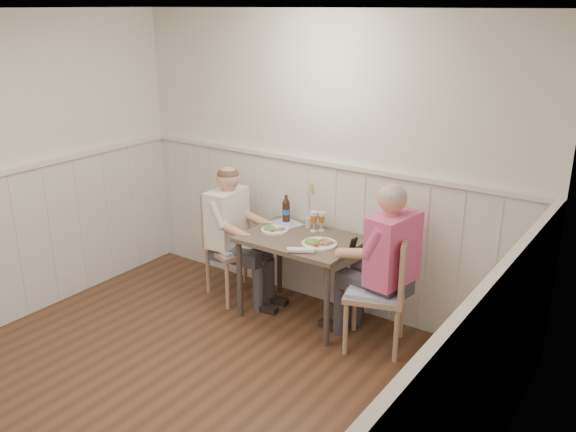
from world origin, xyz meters
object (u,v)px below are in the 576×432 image
Objects in this scene: dining_table at (301,248)px; grass_vase at (308,206)px; chair_right at (384,287)px; man_in_pink at (386,279)px; diner_cream at (231,244)px; chair_left at (233,240)px; beer_bottle at (286,210)px.

grass_vase reaches higher than dining_table.
dining_table is 0.82m from chair_right.
grass_vase is at bearing 164.23° from man_in_pink.
grass_vase is (0.65, 0.29, 0.41)m from diner_cream.
man_in_pink is at bearing -1.49° from chair_left.
beer_bottle is (-1.15, 0.27, 0.28)m from man_in_pink.
dining_table is 1.00× the size of chair_left.
grass_vase is at bearing 109.52° from dining_table.
beer_bottle is at bearing 37.20° from diner_cream.
beer_bottle reaches higher than chair_right.
chair_left reaches higher than chair_right.
beer_bottle is 0.57× the size of grass_vase.
beer_bottle is at bearing 175.93° from grass_vase.
diner_cream is (-1.55, -0.00, 0.01)m from chair_right.
grass_vase is (-0.90, 0.25, 0.37)m from man_in_pink.
chair_right is at bearing -17.76° from grass_vase.
diner_cream is at bearing -179.95° from chair_right.
chair_right is 3.83× the size of beer_bottle.
diner_cream is 0.60m from beer_bottle.
dining_table is 3.91× the size of beer_bottle.
chair_left is at bearing -153.07° from beer_bottle.
dining_table is 0.82m from man_in_pink.
diner_cream is 0.82m from grass_vase.
man_in_pink is (0.00, 0.03, 0.05)m from chair_right.
grass_vase is at bearing 23.80° from diner_cream.
dining_table is at bearing 4.18° from diner_cream.
chair_left is at bearing 177.32° from chair_right.
diner_cream is at bearing -178.73° from man_in_pink.
grass_vase is (0.25, -0.02, 0.09)m from beer_bottle.
dining_table is at bearing 178.64° from man_in_pink.
chair_left is 0.84m from grass_vase.
beer_bottle is at bearing 165.11° from chair_right.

